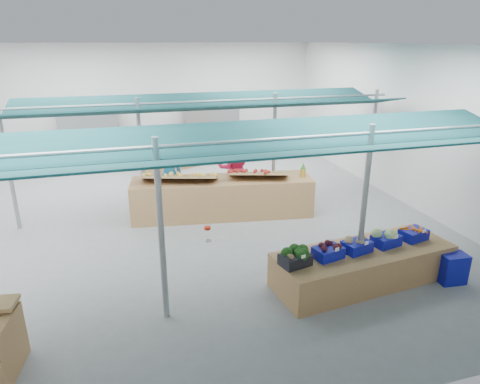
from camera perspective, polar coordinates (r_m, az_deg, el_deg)
The scene contains 22 objects.
floor at distance 11.03m, azimuth -7.04°, elevation -3.43°, with size 13.00×13.00×0.00m, color slate.
hall at distance 11.70m, azimuth -8.76°, elevation 11.32°, with size 13.00×13.00×13.00m.
pole_grid at distance 8.94m, azimuth -0.94°, elevation 3.53°, with size 10.00×4.60×3.00m.
awnings at distance 8.73m, azimuth -0.97°, elevation 9.65°, with size 9.50×7.08×0.30m.
back_shelving_left at distance 16.41m, azimuth -19.38°, elevation 6.96°, with size 2.00×0.50×2.00m, color #B23F33.
back_shelving_right at distance 16.75m, azimuth -3.74°, elevation 8.26°, with size 2.00×0.50×2.00m, color #B23F33.
veg_counter at distance 8.39m, azimuth 16.09°, elevation -9.39°, with size 3.41×1.14×0.66m, color olive.
fruit_counter at distance 10.96m, azimuth -2.35°, elevation -0.69°, with size 4.55×1.08×0.98m, color olive.
far_counter at distance 16.03m, azimuth -5.00°, elevation 5.62°, with size 4.76×0.95×0.86m, color olive.
crate_stack at distance 8.98m, azimuth 26.46°, elevation -9.09°, with size 0.48×0.34×0.57m, color #0D1290.
vendor_left at distance 11.66m, azimuth -9.42°, elevation 2.51°, with size 0.66×0.44×1.82m, color #15608D.
vendor_right at distance 11.98m, azimuth -0.84°, elevation 3.24°, with size 0.89×0.69×1.82m, color #BB173C.
crate_broccoli at distance 7.40m, azimuth 7.38°, elevation -8.54°, with size 0.57×0.46×0.35m.
crate_beets at distance 7.73m, azimuth 11.68°, elevation -7.70°, with size 0.57×0.46×0.29m.
crate_celeriac at distance 8.06m, azimuth 15.34°, elevation -6.73°, with size 0.57×0.46×0.31m.
crate_cabbage at distance 8.46m, azimuth 18.93°, elevation -5.74°, with size 0.57×0.46×0.35m.
crate_carrots at distance 8.90m, azimuth 22.13°, elevation -5.19°, with size 0.57×0.46×0.29m.
sparrow at distance 7.20m, azimuth 6.81°, elevation -8.55°, with size 0.12×0.09×0.11m.
pole_ribbon at distance 7.74m, azimuth -4.35°, elevation -4.97°, with size 0.12×0.12×0.28m.
apple_heap_yellow at distance 10.61m, azimuth -8.18°, elevation 2.15°, with size 2.02×1.22×0.27m.
apple_heap_red at distance 10.77m, azimuth 2.55°, elevation 2.60°, with size 1.64×1.10×0.27m.
pineapple at distance 11.01m, azimuth 8.40°, elevation 2.88°, with size 0.14×0.14×0.39m.
Camera 1 is at (-1.48, -10.05, 4.29)m, focal length 32.00 mm.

